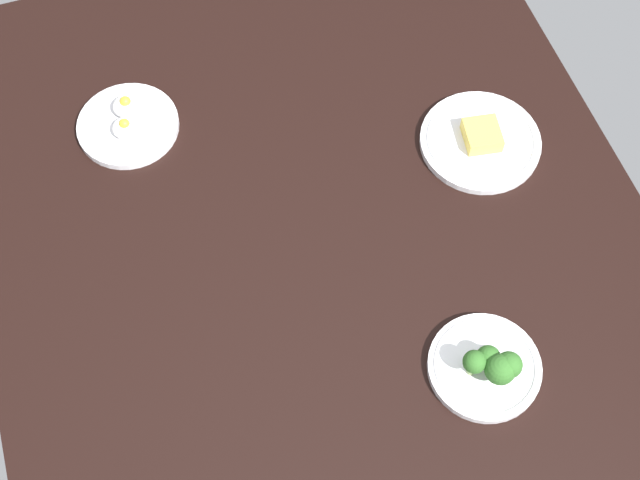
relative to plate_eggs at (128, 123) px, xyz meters
The scene contains 4 objects.
dining_table 43.66cm from the plate_eggs, 143.36° to the right, with size 146.26×114.83×4.00cm, color black.
plate_eggs is the anchor object (origin of this frame).
plate_cheese 65.16cm from the plate_eggs, 111.59° to the right, with size 22.19×22.19×4.30cm.
plate_broccoli 78.56cm from the plate_eggs, 145.94° to the right, with size 18.22×18.22×8.13cm.
Camera 1 is at (-68.53, 22.64, 138.33)cm, focal length 49.62 mm.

